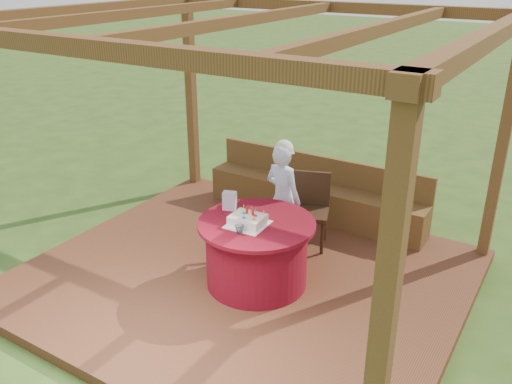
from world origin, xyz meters
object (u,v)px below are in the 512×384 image
Objects in this scene: gift_bag at (230,201)px; bench at (314,198)px; table at (257,252)px; elderly_woman at (283,197)px; birthday_cake at (248,220)px; chair at (311,206)px; drinking_glass at (239,229)px.

bench is at bearing 64.17° from gift_bag.
elderly_woman reaches higher than table.
elderly_woman is at bearing 99.09° from table.
elderly_woman is at bearing -84.99° from bench.
elderly_woman reaches higher than birthday_cake.
chair is 2.19× the size of birthday_cake.
table is at bearing -83.25° from bench.
gift_bag is (-0.40, 0.11, 0.45)m from table.
birthday_cake is (-0.04, -0.10, 0.41)m from table.
bench is 2.48× the size of table.
table is 0.42m from birthday_cake.
drinking_glass is at bearing -84.14° from elderly_woman.
drinking_glass is at bearing -81.11° from birthday_cake.
chair is at bearing 86.19° from table.
chair is at bearing 59.20° from elderly_woman.
chair is 0.43m from elderly_woman.
gift_bag is (-0.19, -1.69, 0.55)m from bench.
gift_bag is at bearing -115.78° from chair.
gift_bag is (-0.28, -0.66, 0.13)m from elderly_woman.
drinking_glass is (-0.01, -0.30, 0.39)m from table.
bench is at bearing 95.01° from elderly_woman.
bench reaches higher than table.
table is 13.58× the size of drinking_glass.
table is at bearing -80.91° from elderly_woman.
drinking_glass is (0.03, -0.19, -0.01)m from birthday_cake.
birthday_cake reaches higher than drinking_glass.
elderly_woman is 0.87m from birthday_cake.
elderly_woman is 6.81× the size of gift_bag.
elderly_woman is 3.39× the size of birthday_cake.
drinking_glass is (0.39, -0.40, -0.06)m from gift_bag.
chair reaches higher than drinking_glass.
birthday_cake is (0.08, -0.87, 0.09)m from elderly_woman.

